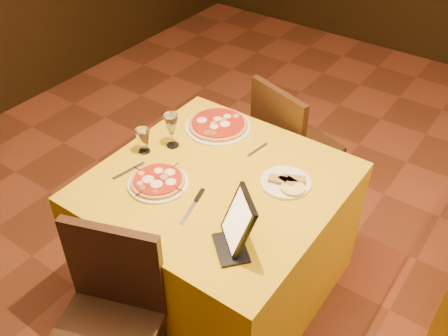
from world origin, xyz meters
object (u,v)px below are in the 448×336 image
Objects in this scene: pizza_near at (158,182)px; wine_glass at (172,130)px; pizza_far at (218,125)px; water_glass at (143,141)px; main_table at (218,235)px; chair_main_far at (297,146)px; tablet at (238,221)px.

pizza_near is 0.32m from wine_glass.
pizza_far is 2.74× the size of water_glass.
chair_main_far is at bearing 90.00° from main_table.
chair_main_far is at bearing 63.26° from water_glass.
pizza_far reaches higher than main_table.
pizza_far is 0.29m from wine_glass.
wine_glass is (-0.35, -0.74, 0.39)m from chair_main_far.
pizza_near is 1.49× the size of wine_glass.
main_table is 5.79× the size of wine_glass.
wine_glass reaches higher than pizza_far.
wine_glass is (-0.09, -0.27, 0.08)m from pizza_far.
pizza_far is at bearing 65.60° from water_glass.
tablet is (0.73, -0.23, 0.06)m from water_glass.
main_table is at bearing 42.02° from pizza_near.
main_table is 0.59m from wine_glass.
chair_main_far is at bearing 61.40° from pizza_far.
water_glass is at bearing -175.37° from main_table.
pizza_far is at bearing 95.22° from pizza_near.
pizza_near is 0.80× the size of pizza_far.
main_table is 8.46× the size of water_glass.
chair_main_far is at bearing 146.10° from tablet.
chair_main_far is 0.91m from wine_glass.
water_glass is at bearing 146.10° from pizza_near.
pizza_near is 0.28m from water_glass.
wine_glass is 1.46× the size of water_glass.
wine_glass is (-0.35, 0.09, 0.47)m from main_table.
pizza_near is 0.52m from tablet.
pizza_near is at bearing -148.16° from tablet.
tablet is (0.55, -0.62, 0.10)m from pizza_far.
main_table is 0.62m from water_glass.
chair_main_far reaches higher than pizza_far.
wine_glass is 0.74m from tablet.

